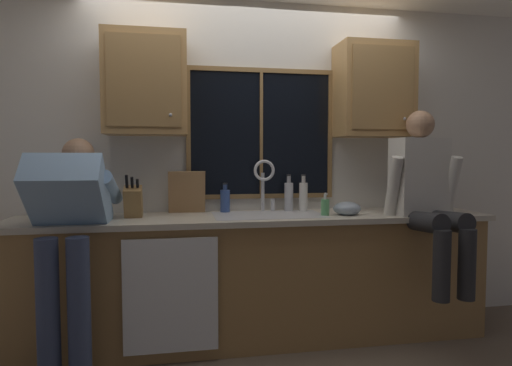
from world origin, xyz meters
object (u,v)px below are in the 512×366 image
mixing_bowl (347,209)px  soap_dispenser (325,207)px  bottle_green_glass (225,200)px  knife_block (133,202)px  person_sitting_on_counter (426,191)px  bottle_amber_small (289,196)px  cutting_board (187,192)px  bottle_tall_clear (303,196)px  person_standing (69,224)px

mixing_bowl → soap_dispenser: bearing=-177.6°
soap_dispenser → bottle_green_glass: bottle_green_glass is taller
knife_block → person_sitting_on_counter: bearing=-8.2°
knife_block → bottle_green_glass: size_ratio=1.43×
mixing_bowl → bottle_amber_small: size_ratio=0.70×
person_sitting_on_counter → mixing_bowl: bearing=161.6°
cutting_board → bottle_amber_small: bearing=-1.6°
person_sitting_on_counter → bottle_tall_clear: (-0.78, 0.43, -0.06)m
mixing_bowl → bottle_tall_clear: size_ratio=0.70×
mixing_bowl → soap_dispenser: 0.17m
person_standing → bottle_tall_clear: 1.68m
person_sitting_on_counter → bottle_tall_clear: 0.89m
person_standing → bottle_green_glass: person_standing is taller
person_sitting_on_counter → bottle_tall_clear: bearing=150.9°
mixing_bowl → bottle_green_glass: bearing=160.6°
bottle_tall_clear → bottle_amber_small: same height
knife_block → mixing_bowl: knife_block is taller
cutting_board → knife_block: bearing=-152.9°
bottle_green_glass → bottle_amber_small: bottle_amber_small is taller
knife_block → cutting_board: cutting_board is taller
person_sitting_on_counter → knife_block: 2.07m
cutting_board → bottle_tall_clear: 0.90m
knife_block → bottle_tall_clear: bearing=6.2°
person_standing → cutting_board: person_standing is taller
cutting_board → mixing_bowl: bearing=-15.2°
cutting_board → bottle_tall_clear: cutting_board is taller
bottle_green_glass → bottle_tall_clear: size_ratio=0.78×
person_standing → person_sitting_on_counter: 2.41m
bottle_green_glass → bottle_tall_clear: 0.61m
bottle_green_glass → bottle_tall_clear: bottle_tall_clear is taller
person_sitting_on_counter → cutting_board: person_sitting_on_counter is taller
person_sitting_on_counter → bottle_green_glass: bearing=160.9°
person_standing → knife_block: size_ratio=4.57×
soap_dispenser → bottle_green_glass: (-0.69, 0.31, 0.03)m
cutting_board → bottle_amber_small: size_ratio=1.12×
mixing_bowl → bottle_tall_clear: 0.37m
person_standing → bottle_tall_clear: person_standing is taller
cutting_board → person_sitting_on_counter: bearing=-16.2°
mixing_bowl → soap_dispenser: soap_dispenser is taller
cutting_board → bottle_green_glass: 0.30m
bottle_amber_small → bottle_tall_clear: bearing=-16.1°
cutting_board → mixing_bowl: (1.15, -0.31, -0.11)m
person_sitting_on_counter → bottle_tall_clear: size_ratio=4.37×
cutting_board → bottle_green_glass: size_ratio=1.43×
person_sitting_on_counter → person_standing: bearing=-179.9°
soap_dispenser → bottle_tall_clear: 0.28m
person_standing → bottle_tall_clear: (1.62, 0.44, 0.11)m
soap_dispenser → bottle_tall_clear: (-0.08, 0.27, 0.06)m
bottle_amber_small → soap_dispenser: bearing=-56.9°
bottle_amber_small → person_sitting_on_counter: bearing=-27.6°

